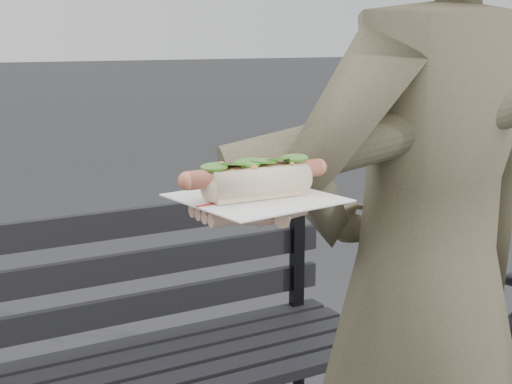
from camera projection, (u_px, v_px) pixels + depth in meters
park_bench at (106, 349)px, 1.93m from camera, size 1.50×0.44×0.88m
person at (424, 299)px, 1.32m from camera, size 0.67×0.48×1.75m
held_hotdog at (346, 149)px, 1.11m from camera, size 0.64×0.32×0.20m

